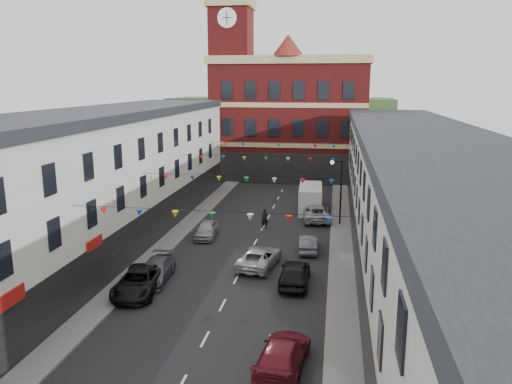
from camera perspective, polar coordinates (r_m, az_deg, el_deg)
The scene contains 19 objects.
ground at distance 33.47m, azimuth -2.29°, elevation -9.93°, with size 160.00×160.00×0.00m, color black.
pavement_left at distance 37.11m, azimuth -12.27°, elevation -7.81°, with size 1.80×64.00×0.15m, color #605E5B.
pavement_right at distance 34.72m, azimuth 9.76°, elevation -9.14°, with size 1.80×64.00×0.15m, color #605E5B.
terrace_left at distance 36.88m, azimuth -20.29°, elevation 0.10°, with size 8.40×56.00×10.70m.
terrace_right at distance 32.78m, azimuth 18.64°, elevation -2.14°, with size 8.40×56.00×9.70m.
civic_building at distance 68.72m, azimuth 3.98°, elevation 8.53°, with size 20.60×13.30×18.50m.
clock_tower at distance 66.80m, azimuth -2.79°, elevation 14.27°, with size 5.60×5.60×30.00m.
distant_hill at distance 93.22m, azimuth 2.85°, elevation 7.62°, with size 40.00×14.00×10.00m, color #2E4B23.
street_lamp at distance 45.21m, azimuth 9.39°, elevation 0.98°, with size 1.10×0.36×6.00m.
car_left_c at distance 32.03m, azimuth -13.25°, elevation -9.93°, with size 2.42×5.24×1.46m, color black.
car_left_d at distance 33.73m, azimuth -11.40°, elevation -8.76°, with size 1.90×4.67×1.36m, color #474950.
car_left_e at distance 42.08m, azimuth -5.67°, elevation -4.28°, with size 1.62×4.02×1.37m, color #9A9CA2.
car_right_c at distance 23.66m, azimuth 3.04°, elevation -18.09°, with size 2.00×4.91×1.42m, color maroon.
car_right_d at distance 32.45m, azimuth 4.45°, elevation -9.20°, with size 1.87×4.65×1.58m, color black.
car_right_e at distance 38.77m, azimuth 5.96°, elevation -5.83°, with size 1.34×3.86×1.27m, color #4F5257.
car_right_f at distance 47.33m, azimuth 6.88°, elevation -2.36°, with size 2.46×5.34×1.48m, color #9D9EA1.
moving_car at distance 35.37m, azimuth 0.38°, elevation -7.46°, with size 2.33×5.06×1.40m, color #A7AAAE.
white_van at distance 50.57m, azimuth 6.23°, elevation -0.75°, with size 2.23×5.80×2.57m, color silver.
pedestrian at distance 44.30m, azimuth 1.02°, elevation -3.10°, with size 0.65×0.42×1.77m, color black.
Camera 1 is at (6.22, -30.34, 12.70)m, focal length 35.00 mm.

